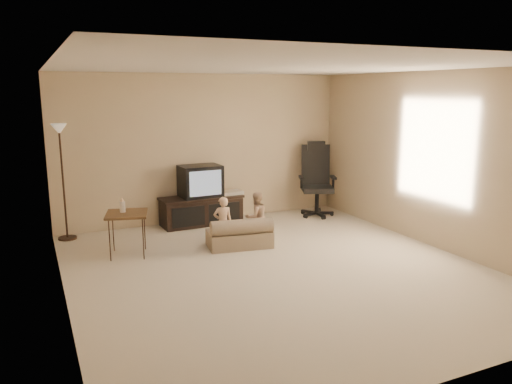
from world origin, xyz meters
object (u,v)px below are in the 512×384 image
Objects in this scene: toddler_left at (223,223)px; toddler_right at (256,217)px; tv_stand at (201,200)px; side_table at (126,214)px; office_chair at (316,189)px; child_sofa at (240,235)px; floor_lamp at (61,156)px.

toddler_left is 1.00× the size of toddler_right.
tv_stand is 1.75× the size of side_table.
office_chair is 1.77× the size of toddler_left.
child_sofa is at bearing -126.46° from office_chair.
office_chair reaches higher than tv_stand.
side_table is 1.62m from child_sofa.
floor_lamp is (-2.15, 0.03, 0.86)m from tv_stand.
tv_stand is 2.11m from office_chair.
tv_stand is 1.38m from toddler_left.
tv_stand reaches higher than toddler_left.
side_table is 1.34m from toddler_left.
floor_lamp reaches higher than office_chair.
office_chair is 1.64× the size of side_table.
child_sofa is at bearing -12.16° from side_table.
side_table is 1.08× the size of toddler_left.
tv_stand is 0.81× the size of floor_lamp.
office_chair is 1.77× the size of toddler_right.
toddler_left is 0.58m from toddler_right.
office_chair is at bearing 13.59° from side_table.
office_chair reaches higher than toddler_right.
floor_lamp reaches higher than tv_stand.
toddler_right is (0.43, -1.28, -0.04)m from tv_stand.
tv_stand reaches higher than child_sofa.
office_chair reaches higher than child_sofa.
toddler_right is at bearing -73.81° from tv_stand.
floor_lamp is at bearing 155.35° from child_sofa.
toddler_right is (0.34, 0.17, 0.20)m from child_sofa.
side_table is at bearing -3.22° from toddler_left.
side_table is at bearing -58.62° from floor_lamp.
floor_lamp reaches higher than toddler_right.
tv_stand is at bearing 102.42° from child_sofa.
child_sofa is 1.30× the size of toddler_left.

